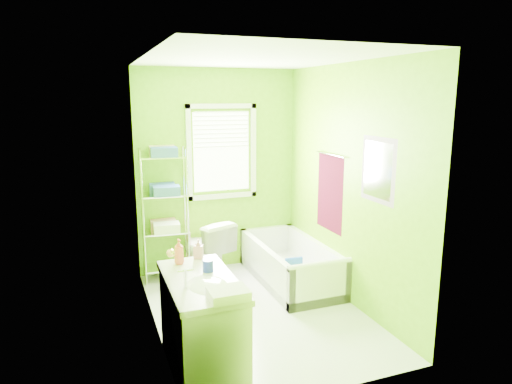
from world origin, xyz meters
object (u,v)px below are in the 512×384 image
object	(u,v)px
toilet	(206,250)
vanity	(202,322)
bathtub	(290,269)
wire_shelf_unit	(166,199)

from	to	relation	value
toilet	vanity	bearing A→B (deg)	55.18
bathtub	wire_shelf_unit	xyz separation A→B (m)	(-1.39, 0.64, 0.85)
bathtub	vanity	world-z (taller)	vanity
wire_shelf_unit	toilet	bearing A→B (deg)	-26.03
bathtub	vanity	distance (m)	2.07
vanity	wire_shelf_unit	world-z (taller)	wire_shelf_unit
vanity	wire_shelf_unit	size ratio (longest dim) A/B	0.65
toilet	wire_shelf_unit	bearing A→B (deg)	-45.74
toilet	vanity	xyz separation A→B (m)	(-0.51, -1.87, 0.04)
bathtub	toilet	world-z (taller)	toilet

